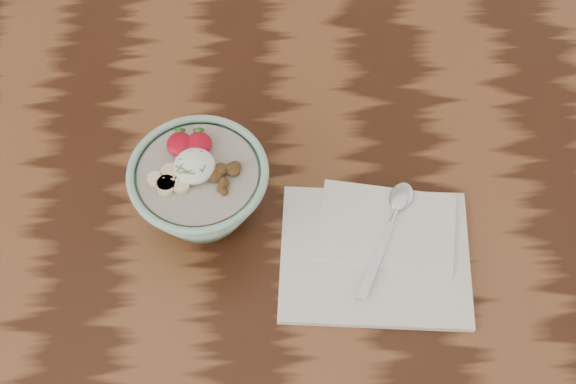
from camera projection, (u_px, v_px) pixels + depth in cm
name	position (u px, v px, depth cm)	size (l,w,h in cm)	color
table	(248.00, 283.00, 107.09)	(160.00, 90.00, 75.00)	#34190D
breakfast_bowl	(200.00, 188.00, 97.23)	(16.87, 16.87, 11.41)	#8CBCA6
napkin	(377.00, 250.00, 98.57)	(24.70, 21.22, 1.42)	white
spoon	(395.00, 212.00, 100.01)	(9.20, 16.62, 0.91)	silver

